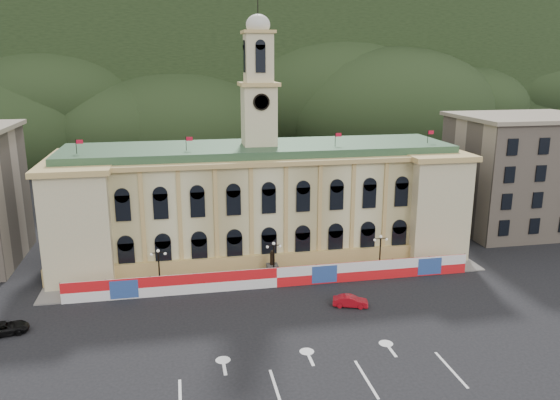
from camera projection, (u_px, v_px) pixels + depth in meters
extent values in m
plane|color=black|center=(306.00, 349.00, 52.52)|extent=(260.00, 260.00, 0.00)
cube|color=black|center=(209.00, 76.00, 170.55)|extent=(230.00, 70.00, 44.00)
cube|color=#595651|center=(335.00, 48.00, 156.00)|extent=(22.00, 8.00, 14.00)
cube|color=#595651|center=(26.00, 63.00, 139.77)|extent=(16.00, 7.00, 10.00)
cube|color=beige|center=(260.00, 205.00, 77.37)|extent=(55.00, 15.00, 14.00)
cube|color=tan|center=(269.00, 263.00, 71.41)|extent=(56.00, 0.80, 2.40)
cube|color=tan|center=(259.00, 154.00, 75.54)|extent=(56.20, 16.20, 0.60)
cube|color=#335539|center=(259.00, 149.00, 75.37)|extent=(53.00, 13.00, 1.20)
cube|color=beige|center=(85.00, 216.00, 72.08)|extent=(8.00, 17.00, 14.00)
cube|color=beige|center=(417.00, 199.00, 80.76)|extent=(8.00, 17.00, 14.00)
cube|color=beige|center=(259.00, 116.00, 74.22)|extent=(4.40, 4.40, 8.00)
cube|color=tan|center=(259.00, 84.00, 73.16)|extent=(5.20, 5.20, 0.50)
cube|color=beige|center=(258.00, 59.00, 72.34)|extent=(3.60, 3.60, 6.50)
cube|color=tan|center=(258.00, 32.00, 71.48)|extent=(4.20, 4.20, 0.40)
cylinder|color=black|center=(261.00, 102.00, 71.53)|extent=(2.20, 0.20, 2.20)
ellipsoid|color=beige|center=(258.00, 25.00, 71.26)|extent=(3.20, 3.20, 2.72)
cube|color=tan|center=(521.00, 175.00, 87.66)|extent=(20.00, 16.00, 18.00)
cube|color=gray|center=(527.00, 117.00, 85.33)|extent=(21.00, 17.00, 0.60)
cube|color=red|center=(277.00, 277.00, 66.46)|extent=(50.00, 0.25, 2.50)
cube|color=#2D4E99|center=(124.00, 289.00, 63.00)|extent=(3.20, 0.05, 2.20)
cube|color=#2D4E99|center=(325.00, 274.00, 67.43)|extent=(3.20, 0.05, 2.20)
cube|color=#2D4E99|center=(430.00, 266.00, 70.02)|extent=(3.20, 0.05, 2.20)
cube|color=slate|center=(273.00, 278.00, 69.36)|extent=(56.00, 5.50, 0.16)
cube|color=#595651|center=(272.00, 271.00, 69.40)|extent=(1.40, 1.40, 1.80)
cylinder|color=black|center=(272.00, 259.00, 68.97)|extent=(0.60, 0.60, 1.60)
sphere|color=black|center=(272.00, 252.00, 68.74)|extent=(0.44, 0.44, 0.44)
cylinder|color=black|center=(160.00, 288.00, 66.05)|extent=(0.44, 0.44, 0.30)
cylinder|color=black|center=(159.00, 271.00, 65.48)|extent=(0.18, 0.18, 4.80)
cube|color=black|center=(158.00, 253.00, 64.91)|extent=(1.60, 0.08, 0.08)
sphere|color=silver|center=(151.00, 254.00, 64.80)|extent=(0.36, 0.36, 0.36)
sphere|color=silver|center=(165.00, 254.00, 65.09)|extent=(0.36, 0.36, 0.36)
sphere|color=silver|center=(158.00, 251.00, 64.85)|extent=(0.40, 0.40, 0.40)
cylinder|color=black|center=(274.00, 280.00, 68.63)|extent=(0.44, 0.44, 0.30)
cylinder|color=black|center=(274.00, 263.00, 68.07)|extent=(0.18, 0.18, 4.80)
cube|color=black|center=(274.00, 245.00, 67.49)|extent=(1.60, 0.08, 0.08)
sphere|color=silver|center=(267.00, 247.00, 67.38)|extent=(0.36, 0.36, 0.36)
sphere|color=silver|center=(280.00, 246.00, 67.68)|extent=(0.36, 0.36, 0.36)
sphere|color=silver|center=(274.00, 243.00, 67.43)|extent=(0.40, 0.40, 0.40)
cylinder|color=black|center=(379.00, 272.00, 71.22)|extent=(0.44, 0.44, 0.30)
cylinder|color=black|center=(380.00, 255.00, 70.66)|extent=(0.18, 0.18, 4.80)
cube|color=black|center=(381.00, 239.00, 70.08)|extent=(1.60, 0.08, 0.08)
sphere|color=silver|center=(375.00, 240.00, 69.97)|extent=(0.36, 0.36, 0.36)
sphere|color=silver|center=(387.00, 239.00, 70.26)|extent=(0.36, 0.36, 0.36)
sphere|color=silver|center=(381.00, 237.00, 70.02)|extent=(0.40, 0.40, 0.40)
imported|color=#A60B15|center=(350.00, 301.00, 61.34)|extent=(3.70, 4.75, 1.30)
imported|color=black|center=(4.00, 328.00, 55.17)|extent=(4.17, 5.60, 1.30)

